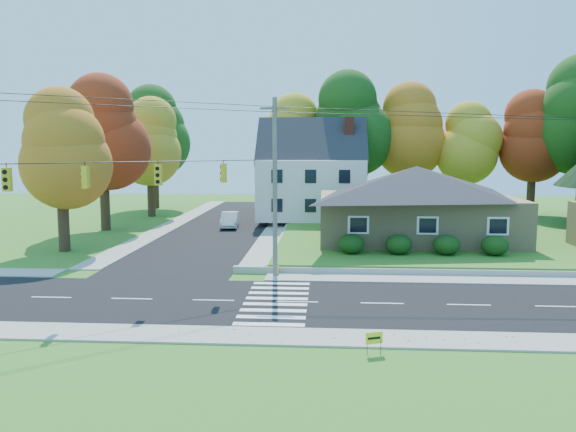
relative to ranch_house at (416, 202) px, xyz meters
name	(u,v)px	position (x,y,z in m)	size (l,w,h in m)	color
ground	(297,302)	(-8.00, -16.00, -3.27)	(120.00, 120.00, 0.00)	#3D7923
road_main	(297,302)	(-8.00, -16.00, -3.26)	(90.00, 8.00, 0.02)	black
road_cross	(226,225)	(-16.00, 10.00, -3.25)	(8.00, 44.00, 0.02)	black
sidewalk_north	(301,277)	(-8.00, -11.00, -3.23)	(90.00, 2.00, 0.08)	#9C9A90
sidewalk_south	(291,337)	(-8.00, -21.00, -3.23)	(90.00, 2.00, 0.08)	#9C9A90
lawn	(466,233)	(5.00, 5.00, -3.02)	(30.00, 30.00, 0.50)	#3D7923
ranch_house	(416,202)	(0.00, 0.00, 0.00)	(14.60, 10.60, 5.40)	tan
colonial_house	(312,175)	(-7.96, 12.00, 1.32)	(10.40, 8.40, 9.60)	silver
hedge_row	(422,245)	(-0.50, -6.20, -2.13)	(10.70, 1.70, 1.27)	#163A10
traffic_infrastructure	(296,192)	(-8.15, -14.65, 1.88)	(38.10, 10.66, 10.00)	#666059
tree_lot_0	(294,137)	(-10.00, 18.00, 5.04)	(6.72, 6.72, 12.51)	#3F2A19
tree_lot_1	(352,124)	(-4.00, 17.00, 6.35)	(7.84, 7.84, 14.60)	#3F2A19
tree_lot_2	(409,131)	(2.00, 18.00, 5.70)	(7.28, 7.28, 13.56)	#3F2A19
tree_lot_3	(470,143)	(8.00, 17.00, 4.39)	(6.16, 6.16, 11.47)	#3F2A19
tree_lot_4	(534,137)	(14.00, 16.00, 5.04)	(6.72, 6.72, 12.51)	#3F2A19
tree_west_0	(60,149)	(-25.00, -4.00, 3.89)	(6.16, 6.16, 11.47)	#3F2A19
tree_west_1	(102,133)	(-26.00, 6.00, 5.20)	(7.28, 7.28, 13.56)	#3F2A19
tree_west_2	(150,142)	(-25.00, 16.00, 4.54)	(6.72, 6.72, 12.51)	#3F2A19
tree_west_3	(154,131)	(-27.00, 24.00, 5.85)	(7.84, 7.84, 14.60)	#3F2A19
white_car	(230,220)	(-15.33, 8.18, -2.54)	(1.49, 4.28, 1.41)	silver
fire_hydrant	(277,269)	(-9.44, -10.36, -2.92)	(0.41, 0.32, 0.73)	yellow
yard_sign	(374,338)	(-4.94, -22.53, -2.69)	(0.62, 0.25, 0.81)	black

